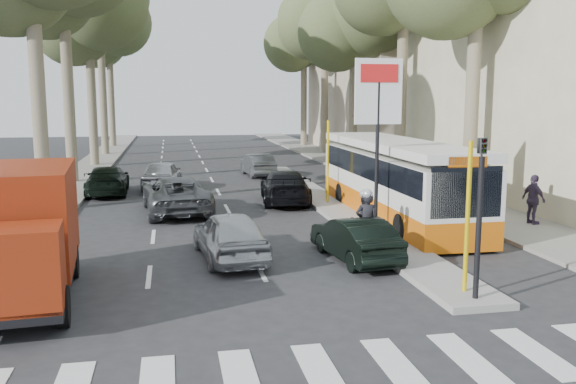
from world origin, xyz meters
name	(u,v)px	position (x,y,z in m)	size (l,w,h in m)	color
ground	(312,293)	(0.00, 0.00, 0.00)	(120.00, 120.00, 0.00)	#28282B
sidewalk_right	(352,165)	(8.60, 25.00, 0.06)	(3.20, 70.00, 0.12)	gray
median_left	(93,165)	(-8.00, 28.00, 0.06)	(2.40, 64.00, 0.12)	gray
traffic_island	(327,203)	(3.25, 11.00, 0.08)	(1.50, 26.00, 0.16)	gray
building_far	(404,52)	(15.50, 34.00, 8.00)	(11.00, 20.00, 16.00)	#B7A88E
billboard	(378,121)	(3.25, 5.00, 3.70)	(1.50, 12.10, 5.60)	yellow
traffic_light_island	(480,191)	(3.25, -1.50, 2.49)	(0.16, 0.41, 3.60)	black
tree_l_c	(90,7)	(-7.77, 28.11, 10.04)	(7.40, 7.20, 13.71)	#6B604C
tree_l_e	(110,25)	(-7.97, 44.11, 10.73)	(7.40, 7.20, 14.49)	#6B604C
tree_r_c	(356,15)	(9.03, 26.11, 9.69)	(7.40, 7.20, 13.32)	#6B604C
tree_r_d	(327,11)	(9.13, 34.11, 11.07)	(7.40, 7.20, 14.88)	#6B604C
tree_r_e	(305,31)	(9.23, 42.11, 10.38)	(7.40, 7.20, 14.10)	#6B604C
silver_hatchback	(230,235)	(-1.54, 3.27, 0.68)	(1.61, 4.00, 1.36)	#AFB3B8
dark_hatchback	(355,239)	(1.80, 2.52, 0.60)	(1.27, 3.65, 1.20)	black
queue_car_a	(176,195)	(-2.90, 10.50, 0.71)	(2.35, 5.09, 1.42)	#4A4E51
queue_car_b	(285,186)	(1.64, 11.99, 0.70)	(1.96, 4.82, 1.40)	black
queue_car_c	(162,175)	(-3.50, 16.97, 0.71)	(1.67, 4.16, 1.42)	#A5A7AD
queue_car_d	(258,165)	(1.80, 21.15, 0.63)	(1.33, 3.82, 1.26)	#46494D
queue_car_e	(107,180)	(-5.95, 15.76, 0.66)	(1.84, 4.53, 1.32)	black
red_truck	(22,231)	(-6.32, 0.78, 1.53)	(2.50, 5.58, 2.89)	black
city_bus	(395,178)	(4.95, 7.80, 1.53)	(2.45, 11.03, 2.90)	#D25F0B
motorcycle	(365,223)	(2.33, 3.24, 0.86)	(0.90, 2.22, 1.89)	black
pedestrian_near	(534,199)	(9.07, 5.47, 0.97)	(1.00, 0.49, 1.71)	#3D3149
pedestrian_far	(420,174)	(7.75, 12.06, 1.08)	(1.23, 0.55, 1.91)	brown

